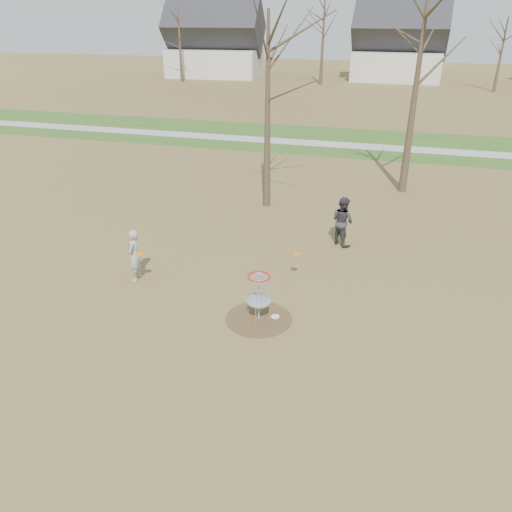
{
  "coord_description": "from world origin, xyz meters",
  "views": [
    {
      "loc": [
        2.96,
        -10.82,
        7.38
      ],
      "look_at": [
        -0.5,
        1.5,
        1.1
      ],
      "focal_mm": 35.0,
      "sensor_mm": 36.0,
      "label": 1
    }
  ],
  "objects_px": {
    "player_standing": "(134,255)",
    "disc_grounded": "(275,317)",
    "disc_golf_basket": "(259,289)",
    "player_throwing": "(343,221)"
  },
  "relations": [
    {
      "from": "player_standing",
      "to": "disc_grounded",
      "type": "height_order",
      "value": "player_standing"
    },
    {
      "from": "disc_grounded",
      "to": "player_throwing",
      "type": "bearing_deg",
      "value": 77.95
    },
    {
      "from": "disc_grounded",
      "to": "disc_golf_basket",
      "type": "relative_size",
      "value": 0.16
    },
    {
      "from": "player_standing",
      "to": "disc_grounded",
      "type": "relative_size",
      "value": 7.4
    },
    {
      "from": "player_throwing",
      "to": "player_standing",
      "type": "bearing_deg",
      "value": 75.72
    },
    {
      "from": "player_standing",
      "to": "disc_golf_basket",
      "type": "bearing_deg",
      "value": 68.51
    },
    {
      "from": "disc_grounded",
      "to": "disc_golf_basket",
      "type": "xyz_separation_m",
      "value": [
        -0.4,
        -0.2,
        0.89
      ]
    },
    {
      "from": "disc_grounded",
      "to": "player_standing",
      "type": "bearing_deg",
      "value": 168.71
    },
    {
      "from": "player_standing",
      "to": "disc_grounded",
      "type": "xyz_separation_m",
      "value": [
        4.59,
        -0.92,
        -0.79
      ]
    },
    {
      "from": "player_standing",
      "to": "disc_golf_basket",
      "type": "relative_size",
      "value": 1.21
    }
  ]
}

